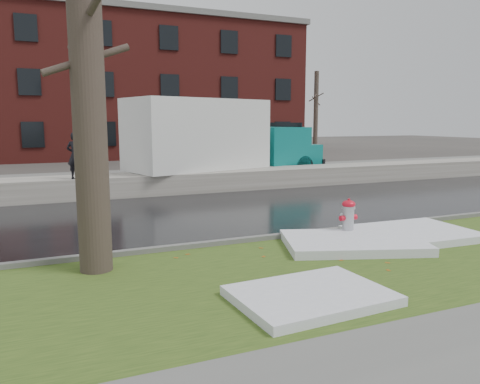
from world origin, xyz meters
name	(u,v)px	position (x,y,z in m)	size (l,w,h in m)	color
ground	(281,254)	(0.00, 0.00, 0.00)	(120.00, 120.00, 0.00)	#47423D
verge	(315,271)	(0.00, -1.25, 0.02)	(60.00, 4.50, 0.04)	#2B4416
road	(207,213)	(0.00, 4.50, 0.01)	(60.00, 7.00, 0.03)	black
parking_lot	(145,179)	(0.00, 13.00, 0.01)	(60.00, 9.00, 0.03)	slate
curb	(260,239)	(0.00, 1.00, 0.07)	(60.00, 0.15, 0.14)	slate
snowbank	(169,183)	(0.00, 8.70, 0.38)	(60.00, 1.60, 0.75)	#ACA69E
brick_building	(122,91)	(2.00, 30.00, 5.00)	(26.00, 12.00, 10.00)	maroon
bg_tree_center	(8,110)	(-6.00, 26.00, 3.33)	(1.40, 1.62, 6.50)	brown
bg_tree_right	(316,112)	(16.00, 24.00, 3.33)	(1.40, 1.62, 6.50)	brown
fire_hydrant	(348,217)	(1.92, 0.43, 0.52)	(0.43, 0.37, 0.89)	#ACADB4
tree	(87,64)	(-3.54, 0.28, 3.57)	(1.45, 1.72, 7.00)	brown
box_truck	(220,141)	(2.50, 9.94, 1.84)	(10.50, 4.80, 3.49)	black
worker	(76,156)	(-3.25, 8.10, 1.52)	(0.56, 0.37, 1.55)	black
snow_patch_near	(412,233)	(3.30, -0.10, 0.12)	(2.60, 2.00, 0.16)	silver
snow_patch_far	(311,296)	(-0.83, -2.43, 0.11)	(2.20, 1.60, 0.14)	silver
snow_patch_side	(353,242)	(1.56, -0.25, 0.13)	(2.80, 1.80, 0.18)	silver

